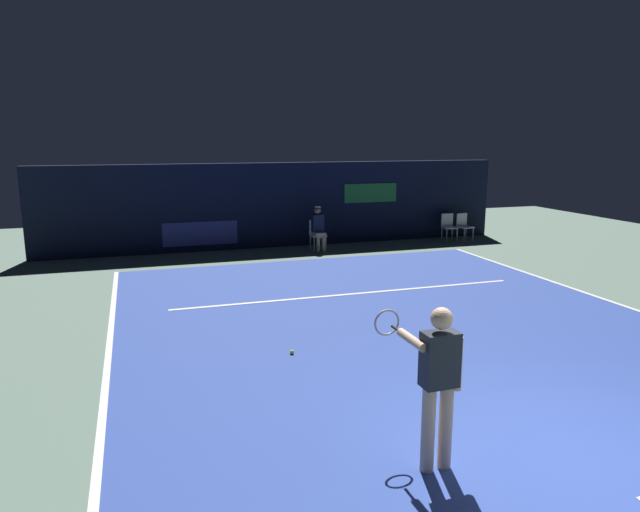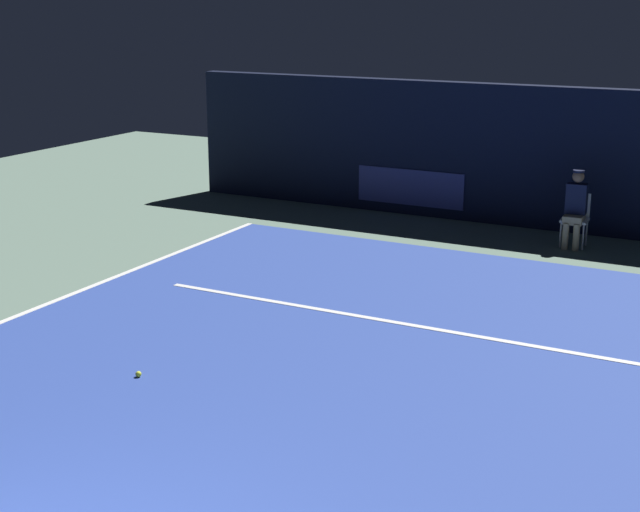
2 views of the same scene
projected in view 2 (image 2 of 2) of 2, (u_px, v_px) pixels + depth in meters
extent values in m
plane|color=slate|center=(349.00, 383.00, 10.29)|extent=(29.37, 29.37, 0.00)
cube|color=#2D479E|center=(349.00, 383.00, 10.29)|extent=(9.91, 11.63, 0.01)
cube|color=white|center=(22.00, 314.00, 12.49)|extent=(0.10, 11.63, 0.01)
cube|color=white|center=(418.00, 326.00, 12.02)|extent=(7.73, 0.10, 0.01)
cube|color=black|center=(545.00, 158.00, 16.84)|extent=(14.57, 0.30, 2.60)
cube|color=navy|center=(410.00, 187.00, 18.05)|extent=(2.20, 0.04, 0.70)
cube|color=white|center=(575.00, 220.00, 15.78)|extent=(0.46, 0.42, 0.04)
cube|color=white|center=(578.00, 205.00, 15.90)|extent=(0.42, 0.05, 0.42)
cylinder|color=#B2B2B7|center=(561.00, 234.00, 15.78)|extent=(0.03, 0.03, 0.46)
cylinder|color=#B2B2B7|center=(583.00, 237.00, 15.62)|extent=(0.03, 0.03, 0.46)
cylinder|color=#B2B2B7|center=(564.00, 230.00, 16.07)|extent=(0.03, 0.03, 0.46)
cylinder|color=#B2B2B7|center=(586.00, 232.00, 15.92)|extent=(0.03, 0.03, 0.46)
cube|color=tan|center=(574.00, 219.00, 15.70)|extent=(0.34, 0.41, 0.14)
cylinder|color=tan|center=(565.00, 236.00, 15.66)|extent=(0.11, 0.11, 0.46)
cylinder|color=tan|center=(576.00, 237.00, 15.58)|extent=(0.11, 0.11, 0.46)
cube|color=#141933|center=(577.00, 199.00, 15.72)|extent=(0.35, 0.23, 0.52)
sphere|color=#8C6647|center=(578.00, 177.00, 15.62)|extent=(0.20, 0.20, 0.20)
cylinder|color=#141933|center=(579.00, 171.00, 15.59)|extent=(0.19, 0.19, 0.04)
sphere|color=#CCE033|center=(138.00, 374.00, 10.43)|extent=(0.07, 0.07, 0.07)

